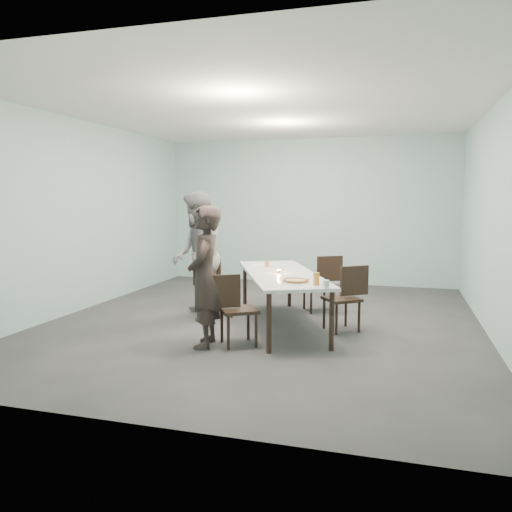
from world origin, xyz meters
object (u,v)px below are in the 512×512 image
(chair_near_right, at_px, (347,293))
(pizza, at_px, (296,281))
(chair_far_right, at_px, (323,279))
(diner_near, at_px, (205,277))
(amber_tumbler, at_px, (267,264))
(beer_glass, at_px, (316,279))
(side_plate, at_px, (303,279))
(chair_near_left, at_px, (232,305))
(water_tumbler, at_px, (326,284))
(chair_far_left, at_px, (214,283))
(diner_far, at_px, (197,255))
(table, at_px, (281,277))
(tealight, at_px, (279,272))

(chair_near_right, xyz_separation_m, pizza, (-0.55, -0.76, 0.27))
(chair_far_right, xyz_separation_m, diner_near, (-1.07, -2.29, 0.34))
(amber_tumbler, bearing_deg, chair_far_right, 35.27)
(chair_near_right, relative_size, chair_far_right, 1.00)
(beer_glass, bearing_deg, side_plate, 121.67)
(amber_tumbler, bearing_deg, pizza, -61.36)
(chair_near_left, bearing_deg, water_tumbler, -29.32)
(chair_far_left, bearing_deg, chair_near_left, -83.17)
(diner_far, height_order, amber_tumbler, diner_far)
(diner_far, xyz_separation_m, pizza, (1.65, -0.84, -0.17))
(chair_far_right, relative_size, diner_far, 0.46)
(table, distance_m, water_tumbler, 1.28)
(chair_far_left, xyz_separation_m, pizza, (1.46, -1.05, 0.27))
(amber_tumbler, bearing_deg, chair_near_left, -90.08)
(chair_far_left, xyz_separation_m, chair_near_right, (2.02, -0.29, 0.00))
(table, distance_m, diner_near, 1.37)
(water_tumbler, relative_size, tealight, 1.61)
(diner_far, bearing_deg, beer_glass, 34.89)
(chair_far_right, xyz_separation_m, pizza, (-0.07, -1.83, 0.27))
(chair_far_left, bearing_deg, pizza, -57.27)
(chair_near_left, xyz_separation_m, side_plate, (0.75, 0.60, 0.25))
(pizza, height_order, tealight, tealight)
(diner_near, bearing_deg, tealight, 139.56)
(water_tumbler, bearing_deg, amber_tumbler, 125.47)
(table, distance_m, beer_glass, 1.07)
(side_plate, bearing_deg, tealight, 134.10)
(chair_far_left, distance_m, chair_near_right, 2.04)
(table, relative_size, pizza, 8.06)
(pizza, distance_m, amber_tumbler, 1.46)
(side_plate, xyz_separation_m, tealight, (-0.42, 0.44, 0.02))
(pizza, relative_size, amber_tumbler, 4.25)
(table, bearing_deg, chair_near_right, 1.26)
(table, bearing_deg, tealight, -116.91)
(diner_near, bearing_deg, diner_far, -165.45)
(water_tumbler, bearing_deg, chair_near_left, -176.40)
(chair_near_left, relative_size, diner_far, 0.46)
(table, bearing_deg, chair_far_left, 164.42)
(diner_near, bearing_deg, chair_near_right, 116.20)
(chair_near_right, distance_m, tealight, 0.97)
(chair_far_right, xyz_separation_m, water_tumbler, (0.35, -2.11, 0.29))
(chair_far_left, relative_size, tealight, 15.54)
(table, distance_m, diner_far, 1.33)
(side_plate, height_order, water_tumbler, water_tumbler)
(side_plate, bearing_deg, table, 129.28)
(side_plate, distance_m, water_tumbler, 0.65)
(chair_far_left, height_order, beer_glass, beer_glass)
(side_plate, bearing_deg, beer_glass, -58.33)
(diner_far, relative_size, water_tumbler, 20.85)
(diner_far, xyz_separation_m, amber_tumbler, (0.95, 0.44, -0.15))
(diner_far, bearing_deg, chair_near_left, 9.99)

